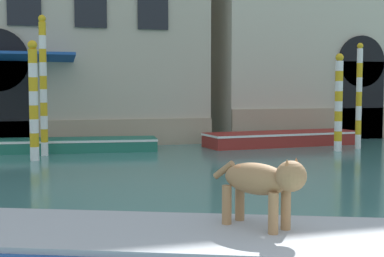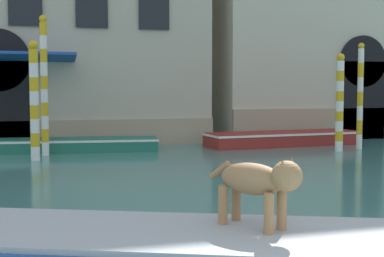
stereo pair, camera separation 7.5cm
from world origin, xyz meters
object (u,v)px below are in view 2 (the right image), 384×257
Objects in this scene: boat_moored_far at (283,138)px; mooring_pole_2 at (44,85)px; boat_moored_near_palazzo at (59,145)px; dog_on_deck at (258,181)px; mooring_pole_0 at (360,96)px; mooring_pole_1 at (34,100)px; mooring_pole_3 at (340,102)px.

mooring_pole_2 reaches higher than boat_moored_far.
dog_on_deck is at bearing -77.02° from boat_moored_near_palazzo.
mooring_pole_2 is (-0.47, -0.92, 2.09)m from boat_moored_near_palazzo.
boat_moored_near_palazzo is at bearing 169.07° from mooring_pole_0.
mooring_pole_2 is (-2.10, 13.18, 1.10)m from dog_on_deck.
dog_on_deck is at bearing -80.93° from mooring_pole_2.
boat_moored_far is (8.53, -0.28, 0.04)m from boat_moored_near_palazzo.
boat_moored_near_palazzo is 2.34m from mooring_pole_2.
mooring_pole_2 is at bearing 157.21° from dog_on_deck.
boat_moored_near_palazzo is 1.12× the size of boat_moored_far.
dog_on_deck reaches higher than boat_moored_far.
dog_on_deck is 0.27× the size of mooring_pole_0.
boat_moored_far is (6.89, 13.82, -0.96)m from dog_on_deck.
boat_moored_far is 1.71× the size of mooring_pole_1.
mooring_pole_2 reaches higher than mooring_pole_1.
mooring_pole_1 is at bearing 178.20° from mooring_pole_3.
mooring_pole_3 is at bearing -1.80° from mooring_pole_1.
mooring_pole_0 is 11.53m from mooring_pole_1.
dog_on_deck is 14.23m from boat_moored_near_palazzo.
boat_moored_near_palazzo is at bearing 154.75° from dog_on_deck.
boat_moored_far is 9.25m from mooring_pole_2.
boat_moored_far is 9.63m from mooring_pole_1.
mooring_pole_0 is 1.12× the size of mooring_pole_3.
boat_moored_far is 1.82× the size of mooring_pole_3.
dog_on_deck is at bearing -121.34° from boat_moored_far.
boat_moored_near_palazzo is 2.03× the size of mooring_pole_3.
mooring_pole_2 reaches higher than boat_moored_near_palazzo.
boat_moored_near_palazzo is 1.91× the size of mooring_pole_1.
boat_moored_far is at bearing 4.12° from mooring_pole_2.
boat_moored_far is at bearing 11.60° from mooring_pole_1.
boat_moored_near_palazzo is at bearing 173.29° from boat_moored_far.
mooring_pole_2 is 1.34× the size of mooring_pole_3.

